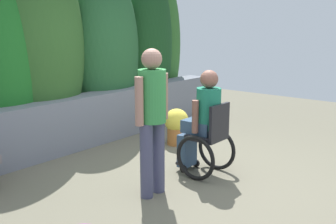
# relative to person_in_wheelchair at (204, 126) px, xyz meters

# --- Properties ---
(ground_plane) EXTENTS (12.33, 12.33, 0.00)m
(ground_plane) POSITION_rel_person_in_wheelchair_xyz_m (-0.23, 0.01, -0.62)
(ground_plane) COLOR #686351
(stone_retaining_wall) EXTENTS (6.18, 0.39, 0.80)m
(stone_retaining_wall) POSITION_rel_person_in_wheelchair_xyz_m (-0.23, 2.14, -0.22)
(stone_retaining_wall) COLOR slate
(stone_retaining_wall) RESTS_ON ground
(hedge_backdrop) EXTENTS (7.06, 1.10, 3.17)m
(hedge_backdrop) POSITION_rel_person_in_wheelchair_xyz_m (-0.40, 2.62, 0.81)
(hedge_backdrop) COLOR #2E6427
(hedge_backdrop) RESTS_ON ground
(person_in_wheelchair) EXTENTS (0.53, 0.66, 1.33)m
(person_in_wheelchair) POSITION_rel_person_in_wheelchair_xyz_m (0.00, 0.00, 0.00)
(person_in_wheelchair) COLOR black
(person_in_wheelchair) RESTS_ON ground
(person_standing_companion) EXTENTS (0.49, 0.30, 1.62)m
(person_standing_companion) POSITION_rel_person_in_wheelchair_xyz_m (-0.88, 0.09, 0.31)
(person_standing_companion) COLOR #444763
(person_standing_companion) RESTS_ON ground
(flower_pot_terracotta_by_wall) EXTENTS (0.38, 0.38, 0.57)m
(flower_pot_terracotta_by_wall) POSITION_rel_person_in_wheelchair_xyz_m (0.79, 1.05, -0.31)
(flower_pot_terracotta_by_wall) COLOR #B46A30
(flower_pot_terracotta_by_wall) RESTS_ON ground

